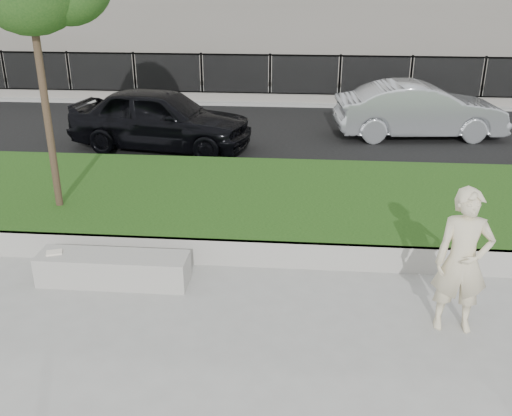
# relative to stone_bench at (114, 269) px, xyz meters

# --- Properties ---
(ground) EXTENTS (90.00, 90.00, 0.00)m
(ground) POSITION_rel_stone_bench_xyz_m (1.99, -0.40, -0.21)
(ground) COLOR gray
(ground) RESTS_ON ground
(grass_bank) EXTENTS (34.00, 4.00, 0.40)m
(grass_bank) POSITION_rel_stone_bench_xyz_m (1.99, 2.60, -0.01)
(grass_bank) COLOR black
(grass_bank) RESTS_ON ground
(grass_kerb) EXTENTS (34.00, 0.08, 0.40)m
(grass_kerb) POSITION_rel_stone_bench_xyz_m (1.99, 0.64, -0.01)
(grass_kerb) COLOR gray
(grass_kerb) RESTS_ON ground
(street) EXTENTS (34.00, 7.00, 0.04)m
(street) POSITION_rel_stone_bench_xyz_m (1.99, 8.10, -0.19)
(street) COLOR black
(street) RESTS_ON ground
(far_pavement) EXTENTS (34.00, 3.00, 0.12)m
(far_pavement) POSITION_rel_stone_bench_xyz_m (1.99, 12.60, -0.15)
(far_pavement) COLOR gray
(far_pavement) RESTS_ON ground
(iron_fence) EXTENTS (32.00, 0.30, 1.50)m
(iron_fence) POSITION_rel_stone_bench_xyz_m (1.99, 11.60, 0.33)
(iron_fence) COLOR slate
(iron_fence) RESTS_ON far_pavement
(stone_bench) EXTENTS (2.06, 0.52, 0.42)m
(stone_bench) POSITION_rel_stone_bench_xyz_m (0.00, 0.00, 0.00)
(stone_bench) COLOR gray
(stone_bench) RESTS_ON ground
(man) EXTENTS (0.67, 0.46, 1.78)m
(man) POSITION_rel_stone_bench_xyz_m (4.42, -0.68, 0.68)
(man) COLOR beige
(man) RESTS_ON ground
(book) EXTENTS (0.25, 0.21, 0.02)m
(book) POSITION_rel_stone_bench_xyz_m (-0.81, -0.01, 0.22)
(book) COLOR white
(book) RESTS_ON stone_bench
(car_dark) EXTENTS (4.53, 2.43, 1.47)m
(car_dark) POSITION_rel_stone_bench_xyz_m (-0.86, 6.31, 0.56)
(car_dark) COLOR black
(car_dark) RESTS_ON street
(car_silver) EXTENTS (4.34, 1.89, 1.39)m
(car_silver) POSITION_rel_stone_bench_xyz_m (5.44, 7.92, 0.52)
(car_silver) COLOR #9FA3A8
(car_silver) RESTS_ON street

